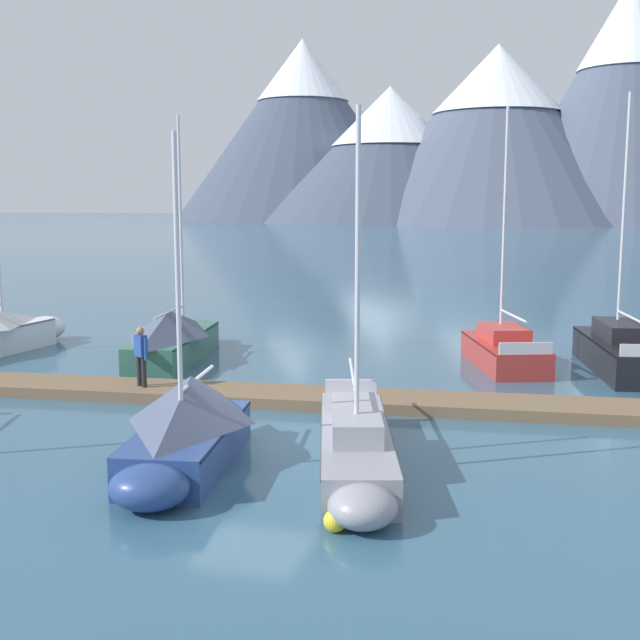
{
  "coord_description": "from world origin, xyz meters",
  "views": [
    {
      "loc": [
        6.03,
        -16.44,
        5.42
      ],
      "look_at": [
        0.0,
        6.0,
        2.0
      ],
      "focal_mm": 45.07,
      "sensor_mm": 36.0,
      "label": 1
    }
  ],
  "objects_px": {
    "sailboat_mid_dock_port": "(176,336)",
    "mooring_buoy_inner_mooring": "(335,521)",
    "sailboat_far_berth": "(356,446)",
    "sailboat_mid_dock_starboard": "(186,427)",
    "sailboat_outer_slip": "(499,347)",
    "person_on_dock": "(141,353)",
    "sailboat_end_of_dock": "(619,349)"
  },
  "relations": [
    {
      "from": "sailboat_mid_dock_port",
      "to": "sailboat_outer_slip",
      "type": "distance_m",
      "value": 11.08
    },
    {
      "from": "sailboat_mid_dock_port",
      "to": "person_on_dock",
      "type": "height_order",
      "value": "sailboat_mid_dock_port"
    },
    {
      "from": "sailboat_far_berth",
      "to": "sailboat_outer_slip",
      "type": "height_order",
      "value": "sailboat_outer_slip"
    },
    {
      "from": "mooring_buoy_inner_mooring",
      "to": "sailboat_end_of_dock",
      "type": "bearing_deg",
      "value": 69.07
    },
    {
      "from": "sailboat_far_berth",
      "to": "mooring_buoy_inner_mooring",
      "type": "height_order",
      "value": "sailboat_far_berth"
    },
    {
      "from": "sailboat_mid_dock_starboard",
      "to": "sailboat_end_of_dock",
      "type": "xyz_separation_m",
      "value": [
        9.54,
        12.76,
        -0.21
      ]
    },
    {
      "from": "sailboat_end_of_dock",
      "to": "mooring_buoy_inner_mooring",
      "type": "xyz_separation_m",
      "value": [
        -5.8,
        -15.17,
        -0.46
      ]
    },
    {
      "from": "sailboat_mid_dock_starboard",
      "to": "mooring_buoy_inner_mooring",
      "type": "height_order",
      "value": "sailboat_mid_dock_starboard"
    },
    {
      "from": "sailboat_mid_dock_starboard",
      "to": "sailboat_end_of_dock",
      "type": "height_order",
      "value": "sailboat_end_of_dock"
    },
    {
      "from": "sailboat_end_of_dock",
      "to": "sailboat_far_berth",
      "type": "bearing_deg",
      "value": -117.03
    },
    {
      "from": "person_on_dock",
      "to": "sailboat_end_of_dock",
      "type": "bearing_deg",
      "value": 29.53
    },
    {
      "from": "sailboat_outer_slip",
      "to": "mooring_buoy_inner_mooring",
      "type": "height_order",
      "value": "sailboat_outer_slip"
    },
    {
      "from": "sailboat_mid_dock_port",
      "to": "mooring_buoy_inner_mooring",
      "type": "xyz_separation_m",
      "value": [
        8.82,
        -12.72,
        -0.67
      ]
    },
    {
      "from": "sailboat_far_berth",
      "to": "sailboat_mid_dock_starboard",
      "type": "bearing_deg",
      "value": -168.03
    },
    {
      "from": "mooring_buoy_inner_mooring",
      "to": "sailboat_outer_slip",
      "type": "bearing_deg",
      "value": 82.56
    },
    {
      "from": "sailboat_mid_dock_port",
      "to": "mooring_buoy_inner_mooring",
      "type": "relative_size",
      "value": 17.9
    },
    {
      "from": "sailboat_mid_dock_starboard",
      "to": "sailboat_mid_dock_port",
      "type": "bearing_deg",
      "value": 116.24
    },
    {
      "from": "sailboat_outer_slip",
      "to": "sailboat_end_of_dock",
      "type": "distance_m",
      "value": 3.82
    },
    {
      "from": "sailboat_mid_dock_port",
      "to": "person_on_dock",
      "type": "relative_size",
      "value": 4.95
    },
    {
      "from": "sailboat_end_of_dock",
      "to": "sailboat_mid_dock_port",
      "type": "bearing_deg",
      "value": -170.49
    },
    {
      "from": "sailboat_mid_dock_starboard",
      "to": "mooring_buoy_inner_mooring",
      "type": "bearing_deg",
      "value": -32.76
    },
    {
      "from": "sailboat_far_berth",
      "to": "sailboat_outer_slip",
      "type": "relative_size",
      "value": 0.87
    },
    {
      "from": "sailboat_far_berth",
      "to": "person_on_dock",
      "type": "bearing_deg",
      "value": 147.71
    },
    {
      "from": "sailboat_outer_slip",
      "to": "mooring_buoy_inner_mooring",
      "type": "distance_m",
      "value": 15.28
    },
    {
      "from": "sailboat_mid_dock_port",
      "to": "sailboat_mid_dock_starboard",
      "type": "xyz_separation_m",
      "value": [
        5.08,
        -10.31,
        -0.0
      ]
    },
    {
      "from": "sailboat_mid_dock_port",
      "to": "sailboat_outer_slip",
      "type": "bearing_deg",
      "value": 12.7
    },
    {
      "from": "sailboat_mid_dock_starboard",
      "to": "sailboat_far_berth",
      "type": "height_order",
      "value": "sailboat_far_berth"
    },
    {
      "from": "sailboat_mid_dock_starboard",
      "to": "sailboat_end_of_dock",
      "type": "distance_m",
      "value": 15.93
    },
    {
      "from": "sailboat_mid_dock_starboard",
      "to": "sailboat_outer_slip",
      "type": "height_order",
      "value": "sailboat_outer_slip"
    },
    {
      "from": "sailboat_far_berth",
      "to": "sailboat_mid_dock_port",
      "type": "bearing_deg",
      "value": 131.51
    },
    {
      "from": "sailboat_outer_slip",
      "to": "person_on_dock",
      "type": "distance_m",
      "value": 12.1
    },
    {
      "from": "person_on_dock",
      "to": "sailboat_mid_dock_starboard",
      "type": "bearing_deg",
      "value": -54.47
    }
  ]
}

